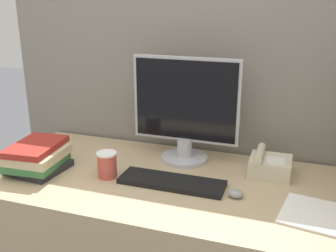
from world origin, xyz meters
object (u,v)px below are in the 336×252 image
keyboard (172,182)px  book_stack (37,157)px  coffee_cup (107,165)px  desk_telephone (269,165)px  monitor (185,114)px  mouse (236,194)px

keyboard → book_stack: bearing=-173.6°
coffee_cup → desk_telephone: bearing=20.6°
coffee_cup → desk_telephone: 0.72m
monitor → mouse: size_ratio=8.47×
monitor → mouse: (0.30, -0.30, -0.22)m
keyboard → coffee_cup: coffee_cup is taller
mouse → desk_telephone: (0.10, 0.26, 0.03)m
coffee_cup → mouse: bearing=-0.4°
mouse → monitor: bearing=135.4°
mouse → book_stack: size_ratio=0.21×
monitor → keyboard: (0.02, -0.27, -0.22)m
desk_telephone → monitor: bearing=174.5°
keyboard → mouse: 0.28m
monitor → book_stack: 0.71m
monitor → desk_telephone: (0.40, -0.04, -0.19)m
coffee_cup → desk_telephone: (0.67, 0.25, -0.01)m
mouse → book_stack: (-0.90, -0.04, 0.05)m
monitor → desk_telephone: 0.45m
monitor → coffee_cup: monitor is taller
monitor → keyboard: bearing=-84.9°
keyboard → mouse: (0.28, -0.03, 0.01)m
monitor → mouse: monitor is taller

